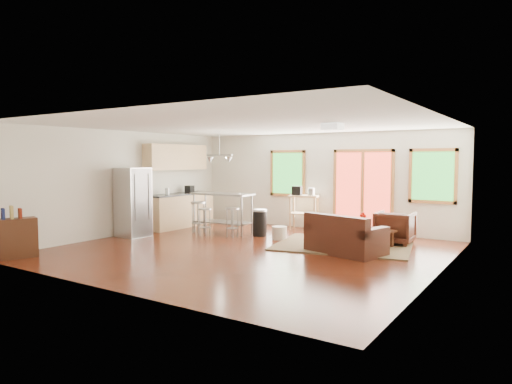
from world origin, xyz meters
The scene contains 29 objects.
floor centered at (0.00, 0.00, -0.01)m, with size 7.50×7.00×0.02m, color #371208.
ceiling centered at (0.00, 0.00, 2.61)m, with size 7.50×7.00×0.02m, color silver.
back_wall centered at (0.00, 3.51, 1.30)m, with size 7.50×0.02×2.60m, color beige.
left_wall centered at (-3.76, 0.00, 1.30)m, with size 0.02×7.00×2.60m, color beige.
right_wall centered at (3.76, 0.00, 1.30)m, with size 0.02×7.00×2.60m, color beige.
front_wall centered at (0.00, -3.51, 1.30)m, with size 7.50×0.02×2.60m, color beige.
window_left centered at (-1.00, 3.46, 1.50)m, with size 1.10×0.05×1.30m.
french_doors centered at (1.20, 3.46, 1.10)m, with size 1.60×0.05×2.10m.
window_right centered at (2.90, 3.46, 1.50)m, with size 1.10×0.05×1.30m.
rug centered at (1.47, 1.52, 0.01)m, with size 2.83×2.18×0.03m, color #465D3C.
loveseat centered at (1.80, 0.78, 0.32)m, with size 1.67×1.21×0.80m.
coffee_table centered at (1.98, 1.83, 0.33)m, with size 1.10×0.88×0.38m.
armchair centered at (2.36, 2.36, 0.40)m, with size 0.78×0.73×0.81m, color black.
ottoman centered at (1.22, 2.50, 0.20)m, with size 0.61×0.61×0.41m, color black.
pouf centered at (-0.11, 1.48, 0.15)m, with size 0.35×0.35×0.31m, color beige.
vase centered at (1.85, 1.70, 0.53)m, with size 0.26×0.26×0.34m.
book centered at (2.05, 1.95, 0.53)m, with size 0.20×0.03×0.27m, color maroon.
cabinets centered at (-3.49, 1.70, 0.93)m, with size 0.64×2.24×2.30m.
refrigerator centered at (-3.34, -0.10, 0.85)m, with size 0.72×0.69×1.69m.
island centered at (-1.86, 1.57, 0.70)m, with size 1.64×0.72×1.02m.
cup centered at (-1.29, 1.46, 1.02)m, with size 0.14×0.11×0.14m, color silver.
bar_stool_a centered at (-2.38, 1.21, 0.60)m, with size 0.39×0.39×0.80m.
bar_stool_b centered at (-1.92, 0.92, 0.51)m, with size 0.33×0.33×0.68m.
bar_stool_c centered at (-1.22, 1.12, 0.54)m, with size 0.36×0.36×0.72m.
trash_can centered at (-0.77, 1.64, 0.33)m, with size 0.43×0.43×0.66m.
kitchen_cart centered at (-0.32, 3.11, 0.80)m, with size 0.86×0.66×1.17m.
bookshelf centered at (-3.35, -3.10, 0.40)m, with size 0.61×0.92×1.01m.
ceiling_flush centered at (1.60, 0.60, 2.53)m, with size 0.35×0.35×0.12m, color white.
pendant_light centered at (-1.90, 1.50, 1.90)m, with size 0.80×0.18×0.79m.
Camera 1 is at (5.26, -7.77, 1.89)m, focal length 32.00 mm.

